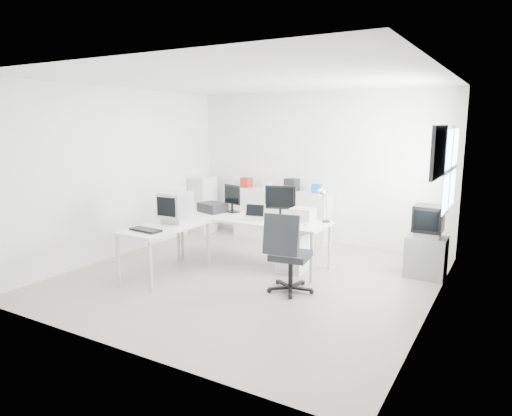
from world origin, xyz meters
The scene contains 30 objects.
floor centered at (0.00, 0.00, 0.00)m, with size 5.00×5.00×0.01m, color beige.
ceiling centered at (0.00, 0.00, 2.80)m, with size 5.00×5.00×0.01m, color white.
back_wall centered at (0.00, 2.50, 1.40)m, with size 5.00×0.02×2.80m, color silver.
left_wall centered at (-2.50, 0.00, 1.40)m, with size 0.02×5.00×2.80m, color silver.
right_wall centered at (2.50, 0.00, 1.40)m, with size 0.02×5.00×2.80m, color silver.
window centered at (2.48, 1.20, 1.60)m, with size 0.02×1.20×1.10m, color white, non-canonical shape.
wall_picture centered at (2.47, 0.10, 1.90)m, with size 0.04×0.90×0.60m, color black, non-canonical shape.
main_desk centered at (-0.27, 0.58, 0.38)m, with size 2.40×0.80×0.75m, color silver, non-canonical shape.
side_desk centered at (-1.12, -0.52, 0.38)m, with size 0.70×1.40×0.75m, color silver, non-canonical shape.
drawer_pedestal centered at (0.43, 0.63, 0.30)m, with size 0.40×0.50×0.60m, color silver.
inkjet_printer centered at (-1.12, 0.68, 0.83)m, with size 0.43×0.34×0.15m, color black.
lcd_monitor_small centered at (-0.82, 0.83, 0.99)m, with size 0.37×0.21×0.47m, color black, non-canonical shape.
lcd_monitor_large centered at (0.08, 0.83, 1.00)m, with size 0.48×0.19×0.50m, color black, non-canonical shape.
laptop centered at (-0.22, 0.48, 0.85)m, with size 0.30×0.31×0.20m, color #B7B7BA, non-canonical shape.
white_keyboard centered at (0.38, 0.43, 0.76)m, with size 0.37×0.12×0.02m, color silver.
white_mouse centered at (0.68, 0.48, 0.78)m, with size 0.06×0.06×0.06m, color silver.
laser_printer centered at (0.48, 0.80, 0.85)m, with size 0.34×0.29×0.19m, color #BBBBBB.
desk_lamp centered at (0.83, 0.88, 0.97)m, with size 0.15×0.15×0.44m, color silver, non-canonical shape.
crt_monitor centered at (-1.12, -0.27, 0.98)m, with size 0.40×0.40×0.46m, color #B7B7BA, non-canonical shape.
black_keyboard centered at (-1.12, -0.92, 0.77)m, with size 0.47×0.19×0.03m, color black.
office_chair centered at (0.76, -0.20, 0.55)m, with size 0.63×0.63×1.10m, color #292B2F, non-canonical shape.
tv_cabinet centered at (2.22, 1.32, 0.30)m, with size 0.55×0.45×0.60m, color gray.
crt_tv centered at (2.22, 1.32, 0.83)m, with size 0.50×0.48×0.45m, color black, non-canonical shape.
sideboard centered at (-0.60, 2.24, 0.48)m, with size 1.92×0.48×0.96m, color silver.
clutter_box_a centered at (-1.40, 2.24, 1.06)m, with size 0.19×0.17×0.19m, color #9F2416.
clutter_box_b centered at (-0.90, 2.24, 1.04)m, with size 0.16×0.13×0.16m, color silver.
clutter_box_c centered at (-0.40, 2.24, 1.08)m, with size 0.23×0.21×0.23m, color black.
clutter_box_d centered at (0.10, 2.24, 1.04)m, with size 0.16×0.14×0.16m, color #174EA1.
clutter_bottle centered at (-1.70, 2.28, 1.07)m, with size 0.07×0.07×0.22m, color silver.
filing_cabinet centered at (-2.28, 1.97, 0.57)m, with size 0.40×0.48×1.14m, color silver.
Camera 1 is at (3.27, -5.47, 2.22)m, focal length 32.00 mm.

